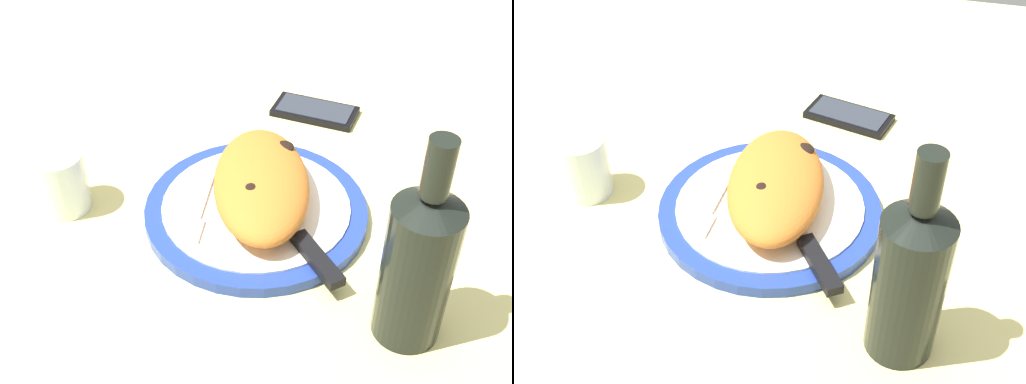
# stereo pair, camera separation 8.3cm
# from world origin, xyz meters

# --- Properties ---
(ground_plane) EXTENTS (1.50, 1.50, 0.03)m
(ground_plane) POSITION_xyz_m (0.00, 0.00, -0.01)
(ground_plane) COLOR #E5D684
(plate) EXTENTS (0.28, 0.28, 0.02)m
(plate) POSITION_xyz_m (0.00, 0.00, 0.01)
(plate) COLOR #233D99
(plate) RESTS_ON ground_plane
(calzone) EXTENTS (0.24, 0.15, 0.06)m
(calzone) POSITION_xyz_m (-0.01, 0.01, 0.05)
(calzone) COLOR orange
(calzone) RESTS_ON plate
(fork) EXTENTS (0.17, 0.02, 0.00)m
(fork) POSITION_xyz_m (0.01, -0.07, 0.02)
(fork) COLOR silver
(fork) RESTS_ON plate
(knife) EXTENTS (0.19, 0.14, 0.01)m
(knife) POSITION_xyz_m (0.07, 0.06, 0.02)
(knife) COLOR silver
(knife) RESTS_ON plate
(smartphone) EXTENTS (0.09, 0.14, 0.01)m
(smartphone) POSITION_xyz_m (-0.25, 0.06, 0.01)
(smartphone) COLOR black
(smartphone) RESTS_ON ground_plane
(water_glass) EXTENTS (0.07, 0.07, 0.08)m
(water_glass) POSITION_xyz_m (0.01, -0.25, 0.04)
(water_glass) COLOR silver
(water_glass) RESTS_ON ground_plane
(wine_bottle) EXTENTS (0.07, 0.07, 0.25)m
(wine_bottle) POSITION_xyz_m (0.16, 0.18, 0.10)
(wine_bottle) COLOR black
(wine_bottle) RESTS_ON ground_plane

